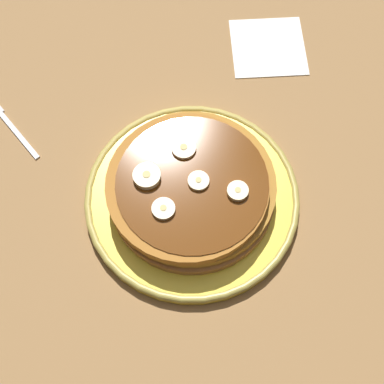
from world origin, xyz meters
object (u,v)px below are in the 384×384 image
object	(u,v)px
pancake_stack	(192,188)
banana_slice_0	(198,180)
banana_slice_2	(147,176)
banana_slice_3	(238,191)
banana_slice_1	(163,209)
fork	(9,123)
banana_slice_4	(184,148)
napkin	(268,47)
plate	(192,198)

from	to	relation	value
pancake_stack	banana_slice_0	xyz separation A→B (cm)	(-0.78, 0.04, 2.30)
banana_slice_2	banana_slice_3	world-z (taller)	banana_slice_2
banana_slice_1	fork	bearing A→B (deg)	-40.59
banana_slice_1	pancake_stack	bearing A→B (deg)	-137.32
banana_slice_3	banana_slice_4	bearing A→B (deg)	-48.34
banana_slice_0	banana_slice_3	xyz separation A→B (cm)	(-4.59, 2.07, 0.07)
banana_slice_1	napkin	size ratio (longest dim) A/B	0.26
pancake_stack	banana_slice_1	size ratio (longest dim) A/B	7.80
banana_slice_1	banana_slice_4	bearing A→B (deg)	-111.71
banana_slice_1	banana_slice_4	distance (cm)	8.71
banana_slice_0	fork	size ratio (longest dim) A/B	0.24
napkin	fork	bearing A→B (deg)	14.04
plate	banana_slice_2	world-z (taller)	banana_slice_2
banana_slice_0	banana_slice_4	distance (cm)	4.82
banana_slice_1	banana_slice_2	size ratio (longest dim) A/B	0.83
banana_slice_4	napkin	size ratio (longest dim) A/B	0.29
banana_slice_1	banana_slice_2	distance (cm)	4.82
plate	napkin	bearing A→B (deg)	-120.24
banana_slice_0	banana_slice_3	bearing A→B (deg)	155.73
banana_slice_2	pancake_stack	bearing A→B (deg)	169.54
pancake_stack	banana_slice_3	world-z (taller)	banana_slice_3
plate	banana_slice_0	xyz separation A→B (cm)	(-0.80, -0.18, 4.84)
plate	banana_slice_0	distance (cm)	4.91
banana_slice_0	banana_slice_4	bearing A→B (deg)	-73.57
pancake_stack	fork	distance (cm)	28.55
pancake_stack	banana_slice_2	bearing A→B (deg)	-10.46
banana_slice_4	fork	bearing A→B (deg)	-21.99
plate	fork	xyz separation A→B (cm)	(24.51, -14.47, -0.66)
plate	napkin	xyz separation A→B (cm)	(-14.06, -24.12, -0.76)
banana_slice_0	napkin	distance (cm)	27.93
banana_slice_0	banana_slice_3	world-z (taller)	banana_slice_3
banana_slice_3	napkin	world-z (taller)	banana_slice_3
banana_slice_1	banana_slice_2	bearing A→B (deg)	-69.59
banana_slice_3	banana_slice_4	size ratio (longest dim) A/B	0.84
banana_slice_3	banana_slice_4	distance (cm)	8.96
banana_slice_4	napkin	world-z (taller)	banana_slice_4
banana_slice_1	napkin	world-z (taller)	banana_slice_1
banana_slice_1	banana_slice_4	size ratio (longest dim) A/B	0.91
banana_slice_3	banana_slice_2	bearing A→B (deg)	-16.02
plate	banana_slice_3	xyz separation A→B (cm)	(-5.39, 1.89, 4.91)
napkin	banana_slice_0	bearing A→B (deg)	61.02
plate	fork	bearing A→B (deg)	-30.56
banana_slice_3	napkin	xyz separation A→B (cm)	(-8.66, -26.01, -5.67)
plate	banana_slice_4	size ratio (longest dim) A/B	8.92
plate	pancake_stack	distance (cm)	2.55
pancake_stack	fork	size ratio (longest dim) A/B	1.98
banana_slice_1	fork	size ratio (longest dim) A/B	0.25
fork	banana_slice_4	bearing A→B (deg)	158.01
fork	banana_slice_2	bearing A→B (deg)	145.19
banana_slice_2	fork	world-z (taller)	banana_slice_2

